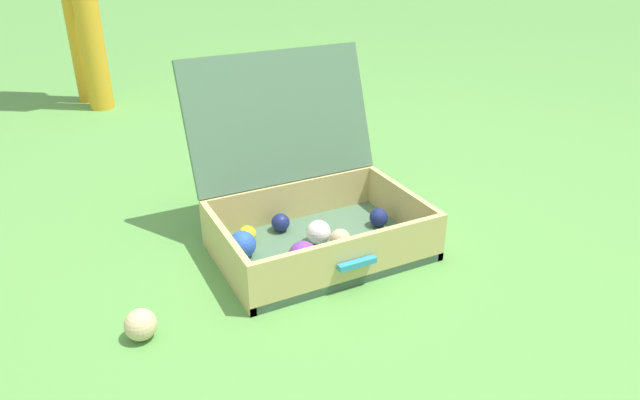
{
  "coord_description": "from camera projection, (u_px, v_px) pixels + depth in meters",
  "views": [
    {
      "loc": [
        -0.71,
        -1.29,
        0.89
      ],
      "look_at": [
        -0.04,
        0.02,
        0.17
      ],
      "focal_mm": 32.33,
      "sensor_mm": 36.0,
      "label": 1
    }
  ],
  "objects": [
    {
      "name": "stray_ball_on_grass",
      "position": [
        141.0,
        325.0,
        1.34
      ],
      "size": [
        0.08,
        0.08,
        0.08
      ],
      "primitive_type": "sphere",
      "color": "#D1B784",
      "rests_on": "ground"
    },
    {
      "name": "ground_plane",
      "position": [
        336.0,
        252.0,
        1.71
      ],
      "size": [
        16.0,
        16.0,
        0.0
      ],
      "primitive_type": "plane",
      "color": "#569342"
    },
    {
      "name": "open_suitcase",
      "position": [
        308.0,
        208.0,
        1.7
      ],
      "size": [
        0.59,
        0.58,
        0.53
      ],
      "color": "#4C7051",
      "rests_on": "ground"
    }
  ]
}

